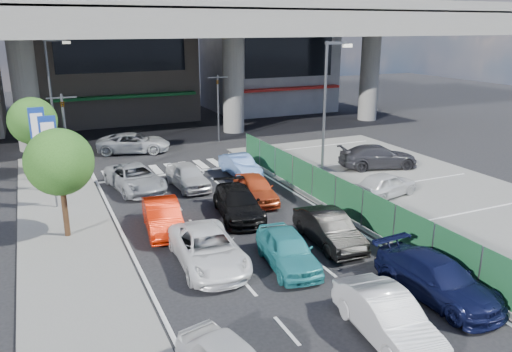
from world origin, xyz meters
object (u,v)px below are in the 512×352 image
sedan_black_mid (238,203)px  kei_truck_front_right (240,166)px  minivan_navy_back (437,279)px  sedan_white_front_mid (188,176)px  parked_sedan_white (385,185)px  sedan_white_mid_left (208,249)px  taxi_teal_mid (288,249)px  tree_near (59,162)px  crossing_wagon_silver (134,143)px  taxi_orange_right (256,188)px  street_lamp_left (53,90)px  signboard_near (50,149)px  hatch_black_mid_right (329,229)px  taxi_orange_left (163,217)px  tree_far (33,121)px  traffic_cone (326,180)px  traffic_light_left (64,117)px  wagon_silver_front_left (135,178)px  signboard_far (39,138)px  traffic_light_right (218,91)px  street_lamp_right (327,102)px  parked_sedan_dgrey (378,157)px  hatch_white_back_mid (387,317)px

sedan_black_mid → kei_truck_front_right: sedan_black_mid is taller
minivan_navy_back → sedan_white_front_mid: (-4.09, 14.94, 0.00)m
sedan_white_front_mid → parked_sedan_white: 10.82m
sedan_white_mid_left → taxi_teal_mid: taxi_teal_mid is taller
tree_near → taxi_teal_mid: tree_near is taller
sedan_white_mid_left → crossing_wagon_silver: size_ratio=0.96×
sedan_white_mid_left → minivan_navy_back: bearing=-37.6°
sedan_white_mid_left → taxi_orange_right: 7.56m
street_lamp_left → taxi_orange_right: street_lamp_left is taller
signboard_near → taxi_orange_right: (9.56, -3.01, -2.38)m
sedan_black_mid → parked_sedan_white: bearing=4.8°
street_lamp_left → sedan_white_front_mid: size_ratio=1.98×
hatch_black_mid_right → taxi_teal_mid: bearing=-153.0°
taxi_orange_left → crossing_wagon_silver: (1.71, 15.04, 0.02)m
tree_far → kei_truck_front_right: 12.53m
taxi_orange_left → traffic_cone: bearing=20.5°
street_lamp_left → traffic_light_left: bearing=-88.8°
traffic_light_left → wagon_silver_front_left: traffic_light_left is taller
signboard_far → wagon_silver_front_left: (4.60, -1.57, -2.37)m
tree_far → sedan_white_mid_left: bearing=-70.5°
taxi_orange_left → sedan_black_mid: (3.74, 0.28, -0.01)m
sedan_white_mid_left → tree_near: bearing=136.6°
taxi_orange_left → sedan_black_mid: size_ratio=0.90×
hatch_black_mid_right → wagon_silver_front_left: same height
taxi_teal_mid → parked_sedan_white: size_ratio=1.03×
taxi_orange_left → tree_near: bearing=172.9°
hatch_black_mid_right → traffic_cone: 7.89m
hatch_black_mid_right → sedan_white_front_mid: bearing=111.7°
wagon_silver_front_left → taxi_orange_right: bearing=-47.9°
traffic_light_right → street_lamp_right: 13.13m
tree_near → taxi_orange_right: (9.36, 0.99, -2.70)m
wagon_silver_front_left → traffic_cone: size_ratio=7.01×
traffic_light_left → taxi_orange_right: size_ratio=1.30×
signboard_near → wagon_silver_front_left: 5.03m
wagon_silver_front_left → parked_sedan_dgrey: size_ratio=0.99×
hatch_black_mid_right → sedan_white_front_mid: size_ratio=1.03×
traffic_light_left → kei_truck_front_right: traffic_light_left is taller
signboard_near → hatch_black_mid_right: size_ratio=1.12×
tree_near → parked_sedan_white: tree_near is taller
signboard_far → street_lamp_right: bearing=-18.7°
taxi_teal_mid → traffic_light_right: bearing=84.8°
signboard_far → hatch_white_back_mid: bearing=-65.3°
traffic_light_right → sedan_black_mid: 16.73m
street_lamp_right → sedan_white_front_mid: size_ratio=1.98×
street_lamp_right → traffic_light_right: bearing=97.3°
parked_sedan_white → hatch_white_back_mid: bearing=129.1°
street_lamp_left → hatch_black_mid_right: 21.69m
minivan_navy_back → crossing_wagon_silver: 24.96m
tree_far → hatch_white_back_mid: 23.80m
minivan_navy_back → parked_sedan_white: parked_sedan_white is taller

